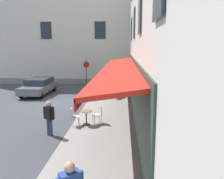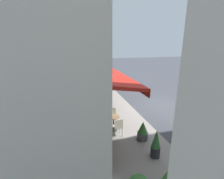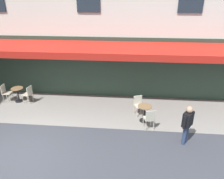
# 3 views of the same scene
# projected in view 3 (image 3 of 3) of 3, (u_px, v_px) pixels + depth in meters

# --- Properties ---
(ground_plane) EXTENTS (70.00, 70.00, 0.00)m
(ground_plane) POSITION_uv_depth(u_px,v_px,m) (21.00, 154.00, 7.46)
(ground_plane) COLOR #42444C
(sidewalk_cafe_terrace) EXTENTS (20.50, 3.20, 0.01)m
(sidewalk_cafe_terrace) POSITION_uv_depth(u_px,v_px,m) (119.00, 110.00, 10.28)
(sidewalk_cafe_terrace) COLOR gray
(sidewalk_cafe_terrace) RESTS_ON ground_plane
(cafe_table_near_entrance) EXTENTS (0.60, 0.60, 0.75)m
(cafe_table_near_entrance) POSITION_uv_depth(u_px,v_px,m) (18.00, 93.00, 10.92)
(cafe_table_near_entrance) COLOR black
(cafe_table_near_entrance) RESTS_ON ground_plane
(cafe_chair_cream_corner_right) EXTENTS (0.46, 0.46, 0.91)m
(cafe_chair_cream_corner_right) POSITION_uv_depth(u_px,v_px,m) (28.00, 93.00, 10.75)
(cafe_chair_cream_corner_right) COLOR beige
(cafe_chair_cream_corner_right) RESTS_ON ground_plane
(cafe_chair_cream_corner_left) EXTENTS (0.43, 0.43, 0.91)m
(cafe_chair_cream_corner_left) POSITION_uv_depth(u_px,v_px,m) (5.00, 92.00, 10.91)
(cafe_chair_cream_corner_left) COLOR beige
(cafe_chair_cream_corner_left) RESTS_ON ground_plane
(cafe_table_streetside) EXTENTS (0.60, 0.60, 0.75)m
(cafe_table_streetside) POSITION_uv_depth(u_px,v_px,m) (145.00, 111.00, 9.19)
(cafe_table_streetside) COLOR black
(cafe_table_streetside) RESTS_ON ground_plane
(cafe_chair_cream_near_door) EXTENTS (0.49, 0.49, 0.91)m
(cafe_chair_cream_near_door) POSITION_uv_depth(u_px,v_px,m) (150.00, 118.00, 8.60)
(cafe_chair_cream_near_door) COLOR beige
(cafe_chair_cream_near_door) RESTS_ON ground_plane
(cafe_chair_cream_facing_street) EXTENTS (0.53, 0.53, 0.91)m
(cafe_chair_cream_facing_street) POSITION_uv_depth(u_px,v_px,m) (139.00, 104.00, 9.72)
(cafe_chair_cream_facing_street) COLOR beige
(cafe_chair_cream_facing_street) RESTS_ON ground_plane
(walking_pedestrian_in_black) EXTENTS (0.47, 0.54, 1.56)m
(walking_pedestrian_in_black) POSITION_uv_depth(u_px,v_px,m) (187.00, 122.00, 7.63)
(walking_pedestrian_in_black) COLOR navy
(walking_pedestrian_in_black) RESTS_ON ground_plane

